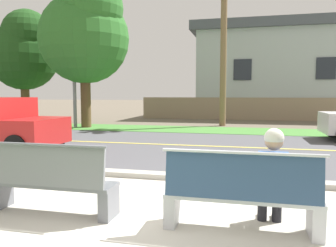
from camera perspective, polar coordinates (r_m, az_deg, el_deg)
The scene contains 14 objects.
ground_plane at distance 11.90m, azimuth 6.91°, elevation -2.79°, with size 140.00×140.00×0.00m, color #665B4C.
sidewalk_pavement at distance 4.62m, azimuth -4.07°, elevation -15.64°, with size 44.00×3.60×0.01m, color beige.
curb_edge at distance 6.40m, azimuth 1.20°, elevation -9.20°, with size 44.00×0.30×0.11m, color #ADA89E.
street_asphalt at distance 10.43m, azimuth 5.99°, elevation -3.89°, with size 52.00×8.00×0.01m, color #515156.
road_centre_line at distance 10.43m, azimuth 5.99°, elevation -3.87°, with size 48.00×0.14×0.01m, color #E0CC4C.
far_verge_grass at distance 14.97m, azimuth 8.24°, elevation -1.14°, with size 48.00×2.80×0.02m, color #478438.
bench_left at distance 4.77m, azimuth -19.94°, elevation -9.58°, with size 1.81×0.48×1.01m.
bench_right at distance 4.03m, azimuth 12.51°, elevation -12.13°, with size 1.81×0.48×1.01m.
seated_person_blue at distance 4.15m, azimuth 17.63°, elevation -8.59°, with size 0.52×0.68×1.25m.
streetlamp at distance 16.84m, azimuth -15.71°, elevation 12.47°, with size 0.24×2.10×6.67m.
shade_tree_far_left at distance 19.87m, azimuth -23.61°, elevation 11.45°, with size 3.69×3.69×6.10m.
shade_tree_left at distance 16.60m, azimuth -14.02°, elevation 15.18°, with size 4.26×4.26×7.03m.
garden_wall at distance 21.31m, azimuth 12.79°, elevation 2.53°, with size 13.00×0.36×1.40m, color gray.
house_across_street at distance 24.63m, azimuth 18.53°, elevation 8.54°, with size 11.56×6.91×6.30m.
Camera 1 is at (1.30, -3.71, 1.65)m, focal length 35.17 mm.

